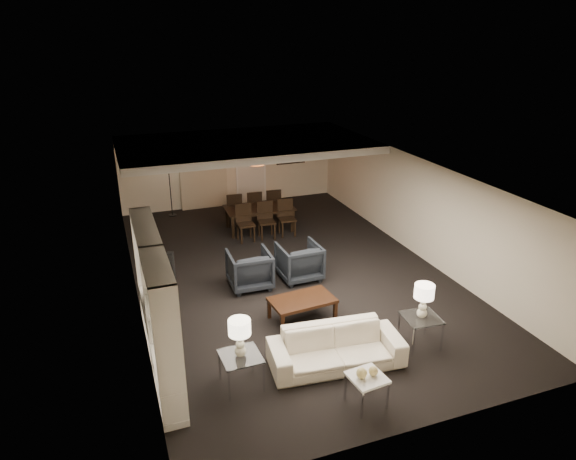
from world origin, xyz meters
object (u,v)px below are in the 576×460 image
(sofa, at_px, (336,348))
(armchair_right, at_px, (299,261))
(television, at_px, (154,291))
(floor_speaker, at_px, (172,278))
(side_table_right, at_px, (420,331))
(chair_fm, at_px, (253,206))
(dining_table, at_px, (260,219))
(chair_nr, at_px, (287,218))
(chair_fl, at_px, (234,209))
(floor_lamp, at_px, (170,188))
(table_lamp_right, at_px, (423,301))
(marble_table, at_px, (366,390))
(chair_nl, at_px, (246,224))
(pendant_light, at_px, (256,160))
(armchair_left, at_px, (250,269))
(chair_fr, at_px, (272,204))
(table_lamp_left, at_px, (240,338))
(side_table_left, at_px, (241,371))
(coffee_table, at_px, (302,309))
(vase_amber, at_px, (156,289))
(vase_blue, at_px, (163,335))
(chair_nm, at_px, (267,221))

(sofa, bearing_deg, armchair_right, 85.48)
(television, xyz_separation_m, floor_speaker, (0.49, 1.35, -0.47))
(side_table_right, xyz_separation_m, chair_fm, (-1.05, 7.21, 0.21))
(armchair_right, relative_size, dining_table, 0.49)
(chair_nr, bearing_deg, armchair_right, -99.50)
(sofa, height_order, chair_fl, chair_fl)
(floor_lamp, bearing_deg, table_lamp_right, -69.39)
(marble_table, relative_size, chair_nl, 0.52)
(pendant_light, distance_m, floor_speaker, 5.27)
(chair_nl, relative_size, chair_fl, 1.00)
(marble_table, bearing_deg, floor_lamp, 99.08)
(pendant_light, distance_m, sofa, 7.38)
(armchair_left, bearing_deg, chair_fr, -113.89)
(pendant_light, height_order, table_lamp_left, pendant_light)
(side_table_left, bearing_deg, sofa, 0.00)
(pendant_light, xyz_separation_m, chair_fl, (-0.71, 0.05, -1.41))
(coffee_table, bearing_deg, vase_amber, -162.97)
(armchair_left, distance_m, television, 2.78)
(side_table_right, bearing_deg, vase_amber, 170.94)
(vase_amber, xyz_separation_m, chair_fl, (2.90, 6.49, -1.13))
(sofa, distance_m, chair_nr, 6.04)
(coffee_table, relative_size, table_lamp_left, 1.94)
(table_lamp_left, relative_size, chair_fl, 0.65)
(vase_blue, bearing_deg, chair_fl, 67.61)
(table_lamp_left, distance_m, dining_table, 6.99)
(television, height_order, floor_lamp, floor_lamp)
(armchair_left, relative_size, chair_fm, 0.93)
(table_lamp_right, bearing_deg, pendant_light, 97.50)
(floor_speaker, distance_m, chair_nm, 4.09)
(table_lamp_right, relative_size, vase_amber, 4.18)
(side_table_right, xyz_separation_m, floor_speaker, (-4.04, 3.11, 0.30))
(table_lamp_right, xyz_separation_m, floor_speaker, (-4.04, 3.11, -0.33))
(side_table_right, bearing_deg, floor_lamp, 110.61)
(chair_nl, height_order, chair_nm, same)
(sofa, height_order, armchair_left, armchair_left)
(marble_table, bearing_deg, coffee_table, 90.00)
(pendant_light, bearing_deg, table_lamp_right, -82.50)
(sofa, distance_m, marble_table, 1.10)
(table_lamp_right, height_order, dining_table, table_lamp_right)
(armchair_right, height_order, floor_lamp, floor_lamp)
(floor_speaker, xyz_separation_m, chair_nr, (3.59, 2.80, -0.09))
(chair_nr, bearing_deg, marble_table, -95.63)
(floor_lamp, bearing_deg, side_table_left, -90.90)
(marble_table, relative_size, vase_blue, 3.11)
(chair_nm, bearing_deg, vase_blue, -116.33)
(dining_table, bearing_deg, sofa, -93.20)
(coffee_table, bearing_deg, armchair_right, 70.56)
(side_table_left, bearing_deg, chair_nl, 73.50)
(chair_nr, height_order, chair_fr, same)
(coffee_table, xyz_separation_m, vase_amber, (-2.85, -0.87, 1.41))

